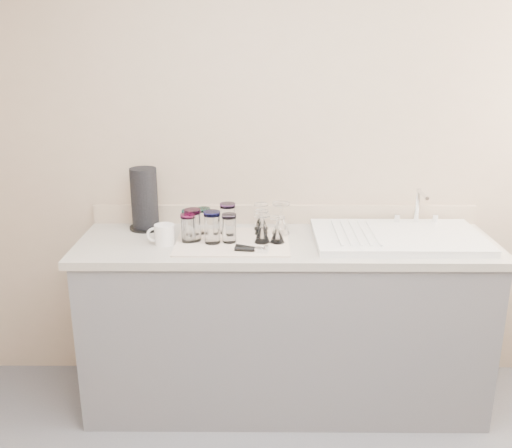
{
  "coord_description": "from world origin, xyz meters",
  "views": [
    {
      "loc": [
        -0.13,
        -1.47,
        1.83
      ],
      "look_at": [
        -0.15,
        1.15,
        1.0
      ],
      "focal_mm": 40.0,
      "sensor_mm": 36.0,
      "label": 1
    }
  ],
  "objects_px": {
    "tumbler_extra": "(193,225)",
    "goblet_back_right": "(281,223)",
    "goblet_extra": "(261,221)",
    "paper_towel_roll": "(145,200)",
    "tumbler_cyan": "(204,220)",
    "tumbler_lavender": "(229,228)",
    "goblet_back_left": "(261,226)",
    "tumbler_magenta": "(188,228)",
    "tumbler_blue": "(212,227)",
    "white_mug": "(164,234)",
    "tumbler_purple": "(228,218)",
    "goblet_front_left": "(262,233)",
    "sink_unit": "(398,237)",
    "can_opener": "(252,249)",
    "tumbler_teal": "(188,222)",
    "goblet_front_right": "(277,234)"
  },
  "relations": [
    {
      "from": "tumbler_purple",
      "to": "goblet_front_right",
      "type": "height_order",
      "value": "tumbler_purple"
    },
    {
      "from": "tumbler_extra",
      "to": "tumbler_purple",
      "type": "bearing_deg",
      "value": 35.07
    },
    {
      "from": "tumbler_extra",
      "to": "goblet_back_right",
      "type": "relative_size",
      "value": 0.99
    },
    {
      "from": "tumbler_lavender",
      "to": "tumbler_extra",
      "type": "relative_size",
      "value": 0.89
    },
    {
      "from": "goblet_front_left",
      "to": "tumbler_cyan",
      "type": "bearing_deg",
      "value": 154.43
    },
    {
      "from": "goblet_front_left",
      "to": "can_opener",
      "type": "xyz_separation_m",
      "value": [
        -0.05,
        -0.13,
        -0.04
      ]
    },
    {
      "from": "white_mug",
      "to": "tumbler_teal",
      "type": "bearing_deg",
      "value": 55.3
    },
    {
      "from": "tumbler_lavender",
      "to": "goblet_back_left",
      "type": "xyz_separation_m",
      "value": [
        0.16,
        0.12,
        -0.03
      ]
    },
    {
      "from": "goblet_back_right",
      "to": "white_mug",
      "type": "distance_m",
      "value": 0.59
    },
    {
      "from": "tumbler_lavender",
      "to": "paper_towel_roll",
      "type": "height_order",
      "value": "paper_towel_roll"
    },
    {
      "from": "tumbler_purple",
      "to": "tumbler_blue",
      "type": "relative_size",
      "value": 0.99
    },
    {
      "from": "tumbler_blue",
      "to": "goblet_front_left",
      "type": "xyz_separation_m",
      "value": [
        0.24,
        0.01,
        -0.03
      ]
    },
    {
      "from": "can_opener",
      "to": "tumbler_extra",
      "type": "bearing_deg",
      "value": 152.8
    },
    {
      "from": "tumbler_purple",
      "to": "tumbler_blue",
      "type": "height_order",
      "value": "tumbler_blue"
    },
    {
      "from": "white_mug",
      "to": "tumbler_blue",
      "type": "bearing_deg",
      "value": -0.31
    },
    {
      "from": "tumbler_magenta",
      "to": "goblet_front_right",
      "type": "height_order",
      "value": "tumbler_magenta"
    },
    {
      "from": "tumbler_lavender",
      "to": "white_mug",
      "type": "distance_m",
      "value": 0.32
    },
    {
      "from": "tumbler_purple",
      "to": "white_mug",
      "type": "xyz_separation_m",
      "value": [
        -0.3,
        -0.15,
        -0.04
      ]
    },
    {
      "from": "tumbler_extra",
      "to": "goblet_back_left",
      "type": "bearing_deg",
      "value": 17.1
    },
    {
      "from": "goblet_front_left",
      "to": "goblet_extra",
      "type": "relative_size",
      "value": 1.02
    },
    {
      "from": "tumbler_cyan",
      "to": "tumbler_lavender",
      "type": "distance_m",
      "value": 0.19
    },
    {
      "from": "tumbler_magenta",
      "to": "goblet_back_left",
      "type": "relative_size",
      "value": 1.12
    },
    {
      "from": "tumbler_lavender",
      "to": "tumbler_extra",
      "type": "height_order",
      "value": "tumbler_extra"
    },
    {
      "from": "tumbler_teal",
      "to": "tumbler_lavender",
      "type": "bearing_deg",
      "value": -31.89
    },
    {
      "from": "tumbler_magenta",
      "to": "goblet_extra",
      "type": "xyz_separation_m",
      "value": [
        0.36,
        0.2,
        -0.02
      ]
    },
    {
      "from": "goblet_extra",
      "to": "tumbler_cyan",
      "type": "bearing_deg",
      "value": -167.68
    },
    {
      "from": "tumbler_extra",
      "to": "white_mug",
      "type": "bearing_deg",
      "value": -166.73
    },
    {
      "from": "sink_unit",
      "to": "tumbler_blue",
      "type": "distance_m",
      "value": 0.92
    },
    {
      "from": "sink_unit",
      "to": "tumbler_cyan",
      "type": "xyz_separation_m",
      "value": [
        -0.97,
        0.09,
        0.06
      ]
    },
    {
      "from": "goblet_extra",
      "to": "goblet_front_left",
      "type": "bearing_deg",
      "value": -88.74
    },
    {
      "from": "white_mug",
      "to": "tumbler_lavender",
      "type": "bearing_deg",
      "value": 2.08
    },
    {
      "from": "tumbler_purple",
      "to": "goblet_front_left",
      "type": "bearing_deg",
      "value": -38.32
    },
    {
      "from": "tumbler_teal",
      "to": "tumbler_extra",
      "type": "height_order",
      "value": "tumbler_extra"
    },
    {
      "from": "tumbler_teal",
      "to": "sink_unit",
      "type": "bearing_deg",
      "value": -4.42
    },
    {
      "from": "white_mug",
      "to": "goblet_back_left",
      "type": "bearing_deg",
      "value": 15.99
    },
    {
      "from": "sink_unit",
      "to": "tumbler_purple",
      "type": "distance_m",
      "value": 0.85
    },
    {
      "from": "tumbler_teal",
      "to": "goblet_extra",
      "type": "bearing_deg",
      "value": 10.6
    },
    {
      "from": "tumbler_blue",
      "to": "white_mug",
      "type": "height_order",
      "value": "tumbler_blue"
    },
    {
      "from": "tumbler_magenta",
      "to": "tumbler_blue",
      "type": "bearing_deg",
      "value": -9.53
    },
    {
      "from": "goblet_extra",
      "to": "paper_towel_roll",
      "type": "xyz_separation_m",
      "value": [
        -0.6,
        0.03,
        0.1
      ]
    },
    {
      "from": "tumbler_cyan",
      "to": "goblet_back_left",
      "type": "relative_size",
      "value": 1.06
    },
    {
      "from": "goblet_front_left",
      "to": "tumbler_blue",
      "type": "bearing_deg",
      "value": -177.28
    },
    {
      "from": "goblet_back_left",
      "to": "goblet_front_right",
      "type": "bearing_deg",
      "value": -58.99
    },
    {
      "from": "goblet_front_left",
      "to": "can_opener",
      "type": "distance_m",
      "value": 0.14
    },
    {
      "from": "tumbler_magenta",
      "to": "tumbler_blue",
      "type": "xyz_separation_m",
      "value": [
        0.12,
        -0.02,
        0.01
      ]
    },
    {
      "from": "tumbler_magenta",
      "to": "tumbler_lavender",
      "type": "xyz_separation_m",
      "value": [
        0.2,
        -0.01,
        0.0
      ]
    },
    {
      "from": "tumbler_magenta",
      "to": "tumbler_lavender",
      "type": "distance_m",
      "value": 0.2
    },
    {
      "from": "tumbler_magenta",
      "to": "tumbler_teal",
      "type": "bearing_deg",
      "value": 96.64
    },
    {
      "from": "tumbler_magenta",
      "to": "goblet_front_left",
      "type": "height_order",
      "value": "same"
    },
    {
      "from": "tumbler_cyan",
      "to": "tumbler_extra",
      "type": "distance_m",
      "value": 0.13
    }
  ]
}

